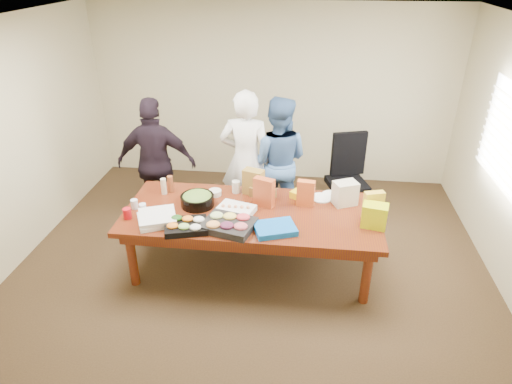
# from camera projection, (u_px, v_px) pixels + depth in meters

# --- Properties ---
(floor) EXTENTS (5.50, 5.00, 0.02)m
(floor) POSITION_uv_depth(u_px,v_px,m) (252.00, 267.00, 5.27)
(floor) COLOR #47301E
(floor) RESTS_ON ground
(ceiling) EXTENTS (5.50, 5.00, 0.02)m
(ceiling) POSITION_uv_depth(u_px,v_px,m) (250.00, 23.00, 3.99)
(ceiling) COLOR white
(ceiling) RESTS_ON wall_back
(wall_back) EXTENTS (5.50, 0.04, 2.70)m
(wall_back) POSITION_uv_depth(u_px,v_px,m) (272.00, 95.00, 6.82)
(wall_back) COLOR beige
(wall_back) RESTS_ON floor
(wall_front) EXTENTS (5.50, 0.04, 2.70)m
(wall_front) POSITION_uv_depth(u_px,v_px,m) (193.00, 349.00, 2.44)
(wall_front) COLOR beige
(wall_front) RESTS_ON floor
(wall_left) EXTENTS (0.04, 5.00, 2.70)m
(wall_left) POSITION_uv_depth(u_px,v_px,m) (4.00, 150.00, 4.91)
(wall_left) COLOR beige
(wall_left) RESTS_ON floor
(window_panel) EXTENTS (0.03, 1.40, 1.10)m
(window_panel) POSITION_uv_depth(u_px,v_px,m) (508.00, 139.00, 4.80)
(window_panel) COLOR white
(window_panel) RESTS_ON wall_right
(window_blinds) EXTENTS (0.04, 1.36, 1.00)m
(window_blinds) POSITION_uv_depth(u_px,v_px,m) (505.00, 139.00, 4.80)
(window_blinds) COLOR beige
(window_blinds) RESTS_ON wall_right
(conference_table) EXTENTS (2.80, 1.20, 0.75)m
(conference_table) POSITION_uv_depth(u_px,v_px,m) (251.00, 240.00, 5.09)
(conference_table) COLOR #4C1C0F
(conference_table) RESTS_ON floor
(office_chair) EXTENTS (0.71, 0.71, 1.12)m
(office_chair) POSITION_uv_depth(u_px,v_px,m) (347.00, 181.00, 6.00)
(office_chair) COLOR black
(office_chair) RESTS_ON floor
(person_center) EXTENTS (0.69, 0.47, 1.84)m
(person_center) POSITION_uv_depth(u_px,v_px,m) (246.00, 160.00, 5.72)
(person_center) COLOR white
(person_center) RESTS_ON floor
(person_right) EXTENTS (0.89, 0.73, 1.73)m
(person_right) POSITION_uv_depth(u_px,v_px,m) (277.00, 161.00, 5.83)
(person_right) COLOR #3F649B
(person_right) RESTS_ON floor
(person_left) EXTENTS (1.04, 0.49, 1.73)m
(person_left) POSITION_uv_depth(u_px,v_px,m) (157.00, 163.00, 5.77)
(person_left) COLOR black
(person_left) RESTS_ON floor
(veggie_tray) EXTENTS (0.50, 0.44, 0.07)m
(veggie_tray) POSITION_uv_depth(u_px,v_px,m) (186.00, 226.00, 4.59)
(veggie_tray) COLOR black
(veggie_tray) RESTS_ON conference_table
(fruit_tray) EXTENTS (0.60, 0.52, 0.08)m
(fruit_tray) POSITION_uv_depth(u_px,v_px,m) (229.00, 225.00, 4.60)
(fruit_tray) COLOR black
(fruit_tray) RESTS_ON conference_table
(sheet_cake) EXTENTS (0.46, 0.39, 0.07)m
(sheet_cake) POSITION_uv_depth(u_px,v_px,m) (236.00, 210.00, 4.87)
(sheet_cake) COLOR white
(sheet_cake) RESTS_ON conference_table
(salad_bowl) EXTENTS (0.48, 0.48, 0.12)m
(salad_bowl) POSITION_uv_depth(u_px,v_px,m) (197.00, 200.00, 5.01)
(salad_bowl) COLOR black
(salad_bowl) RESTS_ON conference_table
(chip_bag_blue) EXTENTS (0.49, 0.43, 0.06)m
(chip_bag_blue) POSITION_uv_depth(u_px,v_px,m) (275.00, 228.00, 4.56)
(chip_bag_blue) COLOR blue
(chip_bag_blue) RESTS_ON conference_table
(chip_bag_red) EXTENTS (0.25, 0.17, 0.34)m
(chip_bag_red) POSITION_uv_depth(u_px,v_px,m) (264.00, 192.00, 4.96)
(chip_bag_red) COLOR #B54821
(chip_bag_red) RESTS_ON conference_table
(chip_bag_yellow) EXTENTS (0.22, 0.14, 0.31)m
(chip_bag_yellow) POSITION_uv_depth(u_px,v_px,m) (373.00, 205.00, 4.72)
(chip_bag_yellow) COLOR gold
(chip_bag_yellow) RESTS_ON conference_table
(chip_bag_orange) EXTENTS (0.20, 0.11, 0.30)m
(chip_bag_orange) POSITION_uv_depth(u_px,v_px,m) (306.00, 193.00, 4.97)
(chip_bag_orange) COLOR #D45B26
(chip_bag_orange) RESTS_ON conference_table
(mayo_jar) EXTENTS (0.11, 0.11, 0.15)m
(mayo_jar) POSITION_uv_depth(u_px,v_px,m) (236.00, 187.00, 5.28)
(mayo_jar) COLOR silver
(mayo_jar) RESTS_ON conference_table
(mustard_bottle) EXTENTS (0.07, 0.07, 0.17)m
(mustard_bottle) POSITION_uv_depth(u_px,v_px,m) (269.00, 191.00, 5.16)
(mustard_bottle) COLOR yellow
(mustard_bottle) RESTS_ON conference_table
(dressing_bottle) EXTENTS (0.08, 0.08, 0.21)m
(dressing_bottle) POSITION_uv_depth(u_px,v_px,m) (170.00, 184.00, 5.28)
(dressing_bottle) COLOR brown
(dressing_bottle) RESTS_ON conference_table
(ranch_bottle) EXTENTS (0.08, 0.08, 0.20)m
(ranch_bottle) POSITION_uv_depth(u_px,v_px,m) (164.00, 186.00, 5.24)
(ranch_bottle) COLOR beige
(ranch_bottle) RESTS_ON conference_table
(banana_bunch) EXTENTS (0.28, 0.25, 0.08)m
(banana_bunch) POSITION_uv_depth(u_px,v_px,m) (301.00, 196.00, 5.15)
(banana_bunch) COLOR yellow
(banana_bunch) RESTS_ON conference_table
(bread_loaf) EXTENTS (0.32, 0.22, 0.12)m
(bread_loaf) POSITION_uv_depth(u_px,v_px,m) (263.00, 193.00, 5.18)
(bread_loaf) COLOR brown
(bread_loaf) RESTS_ON conference_table
(kraft_bag) EXTENTS (0.27, 0.20, 0.31)m
(kraft_bag) POSITION_uv_depth(u_px,v_px,m) (253.00, 182.00, 5.21)
(kraft_bag) COLOR olive
(kraft_bag) RESTS_ON conference_table
(red_cup) EXTENTS (0.09, 0.09, 0.12)m
(red_cup) POSITION_uv_depth(u_px,v_px,m) (127.00, 213.00, 4.76)
(red_cup) COLOR #B10D15
(red_cup) RESTS_ON conference_table
(clear_cup_a) EXTENTS (0.08, 0.08, 0.11)m
(clear_cup_a) POSITION_uv_depth(u_px,v_px,m) (143.00, 208.00, 4.87)
(clear_cup_a) COLOR silver
(clear_cup_a) RESTS_ON conference_table
(clear_cup_b) EXTENTS (0.10, 0.10, 0.11)m
(clear_cup_b) POSITION_uv_depth(u_px,v_px,m) (134.00, 204.00, 4.95)
(clear_cup_b) COLOR silver
(clear_cup_b) RESTS_ON conference_table
(pizza_box_lower) EXTENTS (0.50, 0.50, 0.04)m
(pizza_box_lower) POSITION_uv_depth(u_px,v_px,m) (157.00, 220.00, 4.72)
(pizza_box_lower) COLOR white
(pizza_box_lower) RESTS_ON conference_table
(pizza_box_upper) EXTENTS (0.49, 0.49, 0.04)m
(pizza_box_upper) POSITION_uv_depth(u_px,v_px,m) (157.00, 216.00, 4.70)
(pizza_box_upper) COLOR silver
(pizza_box_upper) RESTS_ON pizza_box_lower
(plate_a) EXTENTS (0.30, 0.30, 0.01)m
(plate_a) POSITION_uv_depth(u_px,v_px,m) (321.00, 198.00, 5.18)
(plate_a) COLOR white
(plate_a) RESTS_ON conference_table
(plate_b) EXTENTS (0.25, 0.25, 0.01)m
(plate_b) POSITION_uv_depth(u_px,v_px,m) (331.00, 195.00, 5.24)
(plate_b) COLOR white
(plate_b) RESTS_ON conference_table
(dip_bowl_a) EXTENTS (0.16, 0.16, 0.06)m
(dip_bowl_a) POSITION_uv_depth(u_px,v_px,m) (267.00, 196.00, 5.17)
(dip_bowl_a) COLOR beige
(dip_bowl_a) RESTS_ON conference_table
(dip_bowl_b) EXTENTS (0.19, 0.19, 0.06)m
(dip_bowl_b) POSITION_uv_depth(u_px,v_px,m) (215.00, 193.00, 5.24)
(dip_bowl_b) COLOR silver
(dip_bowl_b) RESTS_ON conference_table
(grocery_bag_white) EXTENTS (0.31, 0.27, 0.27)m
(grocery_bag_white) POSITION_uv_depth(u_px,v_px,m) (345.00, 193.00, 5.00)
(grocery_bag_white) COLOR beige
(grocery_bag_white) RESTS_ON conference_table
(grocery_bag_yellow) EXTENTS (0.28, 0.22, 0.25)m
(grocery_bag_yellow) POSITION_uv_depth(u_px,v_px,m) (375.00, 216.00, 4.59)
(grocery_bag_yellow) COLOR #CADB0A
(grocery_bag_yellow) RESTS_ON conference_table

